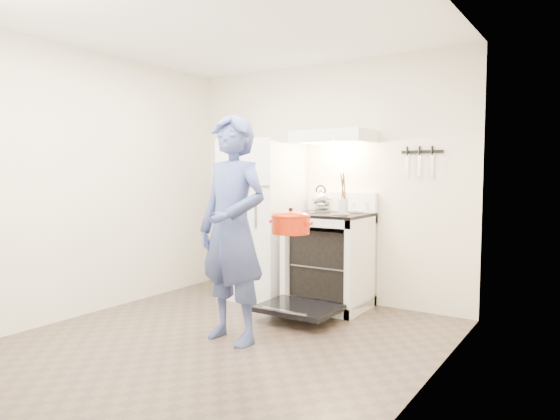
% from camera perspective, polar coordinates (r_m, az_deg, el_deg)
% --- Properties ---
extents(floor, '(3.60, 3.60, 0.00)m').
position_cam_1_polar(floor, '(4.10, -7.31, -15.02)').
color(floor, '#4D4034').
rests_on(floor, ground).
extents(back_wall, '(3.20, 0.02, 2.50)m').
position_cam_1_polar(back_wall, '(5.37, 5.12, 3.18)').
color(back_wall, beige).
rests_on(back_wall, ground).
extents(refrigerator, '(0.70, 0.70, 1.70)m').
position_cam_1_polar(refrigerator, '(5.40, -2.11, -1.05)').
color(refrigerator, white).
rests_on(refrigerator, floor).
extents(stove_body, '(0.76, 0.65, 0.92)m').
position_cam_1_polar(stove_body, '(5.05, 5.64, -5.91)').
color(stove_body, white).
rests_on(stove_body, floor).
extents(cooktop, '(0.76, 0.65, 0.03)m').
position_cam_1_polar(cooktop, '(4.99, 5.68, -0.53)').
color(cooktop, black).
rests_on(cooktop, stove_body).
extents(backsplash, '(0.76, 0.07, 0.20)m').
position_cam_1_polar(backsplash, '(5.24, 7.13, 0.95)').
color(backsplash, white).
rests_on(backsplash, cooktop).
extents(oven_door, '(0.70, 0.54, 0.04)m').
position_cam_1_polar(oven_door, '(4.62, 2.14, -11.13)').
color(oven_door, black).
rests_on(oven_door, floor).
extents(oven_rack, '(0.60, 0.52, 0.01)m').
position_cam_1_polar(oven_rack, '(5.06, 5.64, -6.13)').
color(oven_rack, slate).
rests_on(oven_rack, stove_body).
extents(range_hood, '(0.76, 0.50, 0.12)m').
position_cam_1_polar(range_hood, '(5.05, 6.14, 8.33)').
color(range_hood, white).
rests_on(range_hood, back_wall).
extents(knife_strip, '(0.40, 0.02, 0.03)m').
position_cam_1_polar(knife_strip, '(4.95, 15.93, 6.41)').
color(knife_strip, black).
rests_on(knife_strip, back_wall).
extents(pizza_stone, '(0.37, 0.37, 0.02)m').
position_cam_1_polar(pizza_stone, '(5.04, 5.87, -6.00)').
color(pizza_stone, '#826047').
rests_on(pizza_stone, oven_rack).
extents(tea_kettle, '(0.22, 0.18, 0.27)m').
position_cam_1_polar(tea_kettle, '(5.25, 4.67, 1.36)').
color(tea_kettle, '#B5B5BA').
rests_on(tea_kettle, cooktop).
extents(utensil_jar, '(0.10, 0.10, 0.13)m').
position_cam_1_polar(utensil_jar, '(4.68, 7.25, 0.49)').
color(utensil_jar, silver).
rests_on(utensil_jar, cooktop).
extents(person, '(0.70, 0.49, 1.81)m').
position_cam_1_polar(person, '(3.98, -5.46, -2.23)').
color(person, navy).
rests_on(person, floor).
extents(dutch_oven, '(0.38, 0.31, 0.25)m').
position_cam_1_polar(dutch_oven, '(4.09, 1.23, -1.71)').
color(dutch_oven, red).
rests_on(dutch_oven, person).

